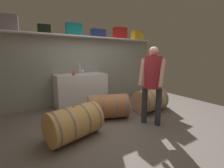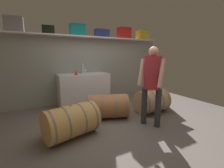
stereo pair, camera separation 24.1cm
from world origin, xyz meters
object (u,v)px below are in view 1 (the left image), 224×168
object	(u,v)px
toolcase_teal	(74,30)
toolcase_red	(120,33)
work_cabinet	(81,90)
winemaker_pouring	(153,78)
toolcase_navy	(98,33)
wine_glass	(82,71)
wine_barrel_flank	(108,106)
toolcase_grey	(8,23)
wine_bottle_clear	(80,69)
wine_barrel_far	(74,122)
red_funnel	(74,73)
tasting_cup	(150,88)
toolcase_black	(44,29)
toolcase_yellow	(137,36)
wine_barrel_near	(150,100)

from	to	relation	value
toolcase_teal	toolcase_red	world-z (taller)	toolcase_red
work_cabinet	winemaker_pouring	distance (m)	2.16
toolcase_navy	winemaker_pouring	bearing A→B (deg)	-90.80
wine_glass	wine_barrel_flank	distance (m)	1.28
toolcase_grey	wine_bottle_clear	xyz separation A→B (m)	(1.59, -0.15, -1.10)
toolcase_teal	wine_barrel_far	xyz separation A→B (m)	(-0.68, -1.88, -1.86)
toolcase_grey	red_funnel	size ratio (longest dim) A/B	3.30
toolcase_teal	toolcase_red	distance (m)	1.55
wine_glass	tasting_cup	world-z (taller)	wine_glass
toolcase_grey	toolcase_teal	world-z (taller)	toolcase_grey
work_cabinet	wine_barrel_far	bearing A→B (deg)	-114.11
toolcase_black	wine_barrel_flank	distance (m)	2.52
red_funnel	winemaker_pouring	size ratio (longest dim) A/B	0.08
toolcase_yellow	wine_barrel_flank	world-z (taller)	toolcase_yellow
work_cabinet	red_funnel	bearing A→B (deg)	-142.03
toolcase_grey	wine_barrel_near	world-z (taller)	toolcase_grey
toolcase_yellow	tasting_cup	distance (m)	2.39
toolcase_teal	wine_barrel_flank	size ratio (longest dim) A/B	0.41
toolcase_navy	winemaker_pouring	world-z (taller)	toolcase_navy
toolcase_grey	wine_barrel_far	bearing A→B (deg)	-62.84
toolcase_black	tasting_cup	size ratio (longest dim) A/B	5.37
toolcase_navy	toolcase_yellow	xyz separation A→B (m)	(1.55, 0.00, 0.04)
wine_barrel_near	winemaker_pouring	xyz separation A→B (m)	(-0.54, -0.57, 0.69)
toolcase_teal	wine_barrel_near	bearing A→B (deg)	-46.13
wine_barrel_flank	winemaker_pouring	world-z (taller)	winemaker_pouring
toolcase_red	red_funnel	size ratio (longest dim) A/B	3.35
toolcase_teal	toolcase_navy	distance (m)	0.76
toolcase_black	wine_barrel_far	xyz separation A→B (m)	(0.09, -1.88, -1.80)
toolcase_teal	wine_barrel_far	distance (m)	2.73
toolcase_navy	winemaker_pouring	distance (m)	2.44
red_funnel	wine_glass	bearing A→B (deg)	10.41
wine_bottle_clear	winemaker_pouring	xyz separation A→B (m)	(0.81, -2.01, -0.08)
wine_glass	toolcase_navy	bearing A→B (deg)	29.20
wine_barrel_flank	work_cabinet	bearing A→B (deg)	119.79
toolcase_navy	wine_bottle_clear	size ratio (longest dim) A/B	1.32
toolcase_grey	toolcase_yellow	distance (m)	3.82
tasting_cup	toolcase_red	bearing A→B (deg)	84.70
toolcase_red	wine_barrel_near	world-z (taller)	toolcase_red
wine_barrel_near	winemaker_pouring	size ratio (longest dim) A/B	0.50
toolcase_yellow	work_cabinet	world-z (taller)	toolcase_yellow
toolcase_black	toolcase_teal	world-z (taller)	toolcase_teal
wine_glass	winemaker_pouring	xyz separation A→B (m)	(0.82, -1.78, -0.03)
toolcase_grey	wine_barrel_near	bearing A→B (deg)	-25.43
work_cabinet	winemaker_pouring	world-z (taller)	winemaker_pouring
wine_bottle_clear	tasting_cup	bearing A→B (deg)	-47.32
toolcase_grey	toolcase_red	bearing A→B (deg)	3.09
toolcase_black	wine_glass	distance (m)	1.41
toolcase_teal	red_funnel	distance (m)	1.25
toolcase_red	wine_barrel_flank	bearing A→B (deg)	-133.50
toolcase_teal	toolcase_black	bearing A→B (deg)	-177.76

